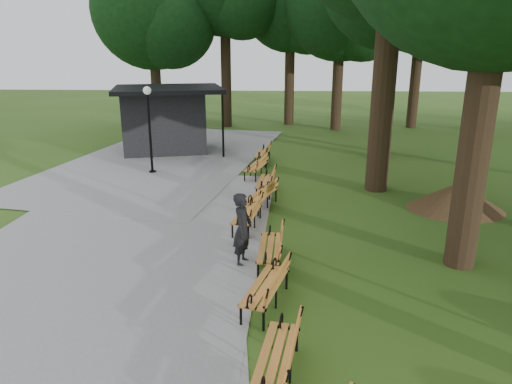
{
  "coord_description": "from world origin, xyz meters",
  "views": [
    {
      "loc": [
        0.37,
        -7.26,
        4.97
      ],
      "look_at": [
        -0.26,
        5.27,
        1.1
      ],
      "focal_mm": 33.03,
      "sensor_mm": 36.0,
      "label": 1
    }
  ],
  "objects_px": {
    "kiosk": "(164,119)",
    "bench_5": "(247,214)",
    "lamp_post": "(149,112)",
    "bench_6": "(261,195)",
    "person": "(243,229)",
    "dirt_mound": "(457,196)",
    "bench_8": "(256,167)",
    "bench_9": "(262,153)",
    "bench_7": "(266,181)",
    "bench_2": "(276,357)",
    "bench_3": "(265,287)",
    "bench_4": "(270,248)"
  },
  "relations": [
    {
      "from": "kiosk",
      "to": "bench_5",
      "type": "height_order",
      "value": "kiosk"
    },
    {
      "from": "lamp_post",
      "to": "bench_6",
      "type": "height_order",
      "value": "lamp_post"
    },
    {
      "from": "person",
      "to": "dirt_mound",
      "type": "height_order",
      "value": "person"
    },
    {
      "from": "bench_5",
      "to": "bench_8",
      "type": "bearing_deg",
      "value": -170.87
    },
    {
      "from": "dirt_mound",
      "to": "bench_9",
      "type": "bearing_deg",
      "value": 136.64
    },
    {
      "from": "kiosk",
      "to": "bench_6",
      "type": "distance_m",
      "value": 10.06
    },
    {
      "from": "bench_7",
      "to": "bench_5",
      "type": "bearing_deg",
      "value": -2.57
    },
    {
      "from": "person",
      "to": "dirt_mound",
      "type": "distance_m",
      "value": 7.77
    },
    {
      "from": "kiosk",
      "to": "bench_9",
      "type": "bearing_deg",
      "value": -39.75
    },
    {
      "from": "dirt_mound",
      "to": "bench_2",
      "type": "bearing_deg",
      "value": -123.98
    },
    {
      "from": "bench_2",
      "to": "bench_3",
      "type": "relative_size",
      "value": 1.0
    },
    {
      "from": "bench_9",
      "to": "bench_4",
      "type": "bearing_deg",
      "value": 8.07
    },
    {
      "from": "bench_4",
      "to": "person",
      "type": "bearing_deg",
      "value": -90.0
    },
    {
      "from": "dirt_mound",
      "to": "bench_3",
      "type": "height_order",
      "value": "same"
    },
    {
      "from": "dirt_mound",
      "to": "bench_4",
      "type": "xyz_separation_m",
      "value": [
        -5.83,
        -4.29,
        -0.0
      ]
    },
    {
      "from": "lamp_post",
      "to": "bench_5",
      "type": "height_order",
      "value": "lamp_post"
    },
    {
      "from": "dirt_mound",
      "to": "bench_5",
      "type": "distance_m",
      "value": 6.83
    },
    {
      "from": "bench_6",
      "to": "bench_9",
      "type": "relative_size",
      "value": 1.0
    },
    {
      "from": "bench_3",
      "to": "bench_9",
      "type": "xyz_separation_m",
      "value": [
        -0.51,
        12.22,
        0.0
      ]
    },
    {
      "from": "kiosk",
      "to": "dirt_mound",
      "type": "xyz_separation_m",
      "value": [
        11.33,
        -8.38,
        -1.14
      ]
    },
    {
      "from": "kiosk",
      "to": "dirt_mound",
      "type": "height_order",
      "value": "kiosk"
    },
    {
      "from": "bench_2",
      "to": "bench_3",
      "type": "height_order",
      "value": "same"
    },
    {
      "from": "person",
      "to": "lamp_post",
      "type": "relative_size",
      "value": 0.5
    },
    {
      "from": "bench_2",
      "to": "bench_6",
      "type": "bearing_deg",
      "value": -167.07
    },
    {
      "from": "bench_3",
      "to": "lamp_post",
      "type": "bearing_deg",
      "value": -138.5
    },
    {
      "from": "bench_3",
      "to": "bench_6",
      "type": "distance_m",
      "value": 5.99
    },
    {
      "from": "bench_5",
      "to": "bench_8",
      "type": "height_order",
      "value": "same"
    },
    {
      "from": "kiosk",
      "to": "bench_7",
      "type": "distance_m",
      "value": 8.76
    },
    {
      "from": "bench_4",
      "to": "bench_7",
      "type": "height_order",
      "value": "same"
    },
    {
      "from": "lamp_post",
      "to": "bench_3",
      "type": "distance_m",
      "value": 11.51
    },
    {
      "from": "bench_8",
      "to": "bench_2",
      "type": "bearing_deg",
      "value": 17.42
    },
    {
      "from": "bench_5",
      "to": "bench_7",
      "type": "height_order",
      "value": "same"
    },
    {
      "from": "person",
      "to": "bench_2",
      "type": "distance_m",
      "value": 4.22
    },
    {
      "from": "lamp_post",
      "to": "bench_5",
      "type": "bearing_deg",
      "value": -54.2
    },
    {
      "from": "person",
      "to": "bench_8",
      "type": "xyz_separation_m",
      "value": [
        -0.08,
        7.85,
        -0.44
      ]
    },
    {
      "from": "kiosk",
      "to": "lamp_post",
      "type": "bearing_deg",
      "value": -98.0
    },
    {
      "from": "person",
      "to": "bench_7",
      "type": "relative_size",
      "value": 0.93
    },
    {
      "from": "dirt_mound",
      "to": "lamp_post",
      "type": "bearing_deg",
      "value": 159.77
    },
    {
      "from": "bench_3",
      "to": "bench_7",
      "type": "relative_size",
      "value": 1.0
    },
    {
      "from": "bench_4",
      "to": "bench_5",
      "type": "height_order",
      "value": "same"
    },
    {
      "from": "bench_8",
      "to": "bench_5",
      "type": "bearing_deg",
      "value": 13.33
    },
    {
      "from": "bench_5",
      "to": "bench_7",
      "type": "relative_size",
      "value": 1.0
    },
    {
      "from": "bench_6",
      "to": "bench_2",
      "type": "bearing_deg",
      "value": 22.39
    },
    {
      "from": "bench_3",
      "to": "bench_4",
      "type": "height_order",
      "value": "same"
    },
    {
      "from": "kiosk",
      "to": "bench_8",
      "type": "height_order",
      "value": "kiosk"
    },
    {
      "from": "bench_3",
      "to": "bench_9",
      "type": "height_order",
      "value": "same"
    },
    {
      "from": "bench_5",
      "to": "bench_6",
      "type": "height_order",
      "value": "same"
    },
    {
      "from": "bench_3",
      "to": "bench_6",
      "type": "xyz_separation_m",
      "value": [
        -0.33,
        5.98,
        0.0
      ]
    },
    {
      "from": "bench_7",
      "to": "bench_8",
      "type": "distance_m",
      "value": 2.18
    },
    {
      "from": "bench_3",
      "to": "bench_4",
      "type": "xyz_separation_m",
      "value": [
        0.05,
        1.89,
        0.0
      ]
    }
  ]
}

